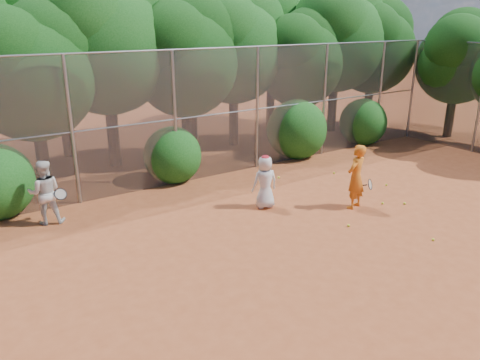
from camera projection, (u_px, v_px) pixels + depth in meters
ground at (340, 250)px, 10.34m from camera, size 80.00×80.00×0.00m
fence_back at (201, 114)px, 14.33m from camera, size 20.05×0.09×4.03m
tree_2 at (31, 66)px, 13.01m from camera, size 3.99×3.47×5.47m
tree_3 at (105, 33)px, 14.85m from camera, size 4.89×4.26×6.70m
tree_4 at (185, 52)px, 15.88m from camera, size 4.19×3.64×5.73m
tree_5 at (234, 40)px, 17.73m from camera, size 4.51×3.92×6.17m
tree_6 at (301, 55)px, 18.42m from camera, size 3.86×3.36×5.29m
tree_7 at (337, 32)px, 19.95m from camera, size 4.77×4.14×6.53m
tree_8 at (374, 42)px, 20.90m from camera, size 4.25×3.70×5.82m
tree_10 at (55, 25)px, 15.99m from camera, size 5.15×4.48×7.06m
tree_11 at (191, 36)px, 18.43m from camera, size 4.64×4.03×6.35m
tree_12 at (273, 26)px, 21.14m from camera, size 5.02×4.37×6.88m
tree_13 at (459, 54)px, 19.14m from camera, size 3.86×3.36×5.29m
bush_1 at (172, 153)px, 14.48m from camera, size 1.80×1.80×1.80m
bush_2 at (297, 127)px, 17.03m from camera, size 2.20×2.20×2.20m
bush_3 at (363, 120)px, 18.90m from camera, size 1.90×1.90×1.90m
player_yellow at (356, 177)px, 12.36m from camera, size 0.87×0.61×1.75m
player_teen at (265, 182)px, 12.43m from camera, size 0.77×0.58×1.46m
player_white at (45, 192)px, 11.43m from camera, size 0.92×0.80×1.62m
ball_0 at (383, 203)px, 12.84m from camera, size 0.07×0.07×0.07m
ball_1 at (386, 185)px, 14.25m from camera, size 0.07×0.07×0.07m
ball_2 at (433, 240)px, 10.73m from camera, size 0.07×0.07×0.07m
ball_3 at (405, 203)px, 12.82m from camera, size 0.07×0.07×0.07m
ball_4 at (349, 226)px, 11.46m from camera, size 0.07×0.07×0.07m
ball_5 at (334, 173)px, 15.35m from camera, size 0.07×0.07×0.07m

